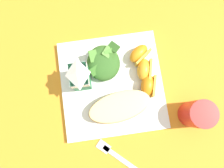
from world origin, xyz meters
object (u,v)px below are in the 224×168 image
object	(u,v)px
cheesy_pizza_bread	(119,107)
orange_wedge_front	(148,86)
milk_carton	(80,76)
drinking_red_cup	(197,114)
green_salad_pile	(103,63)
orange_wedge_middle	(144,70)
metal_fork	(122,160)
orange_wedge_rear	(139,54)
white_plate	(112,85)

from	to	relation	value
cheesy_pizza_bread	orange_wedge_front	xyz separation A→B (m)	(0.04, -0.08, 0.00)
milk_carton	drinking_red_cup	world-z (taller)	milk_carton
cheesy_pizza_bread	green_salad_pile	world-z (taller)	green_salad_pile
drinking_red_cup	orange_wedge_middle	bearing A→B (deg)	39.28
milk_carton	metal_fork	xyz separation A→B (m)	(-0.23, -0.08, -0.07)
cheesy_pizza_bread	orange_wedge_rear	xyz separation A→B (m)	(0.13, -0.07, 0.00)
orange_wedge_rear	drinking_red_cup	xyz separation A→B (m)	(-0.18, -0.12, 0.01)
orange_wedge_middle	green_salad_pile	bearing A→B (deg)	71.88
cheesy_pizza_bread	orange_wedge_rear	world-z (taller)	orange_wedge_rear
cheesy_pizza_bread	drinking_red_cup	xyz separation A→B (m)	(-0.05, -0.19, 0.01)
cheesy_pizza_bread	milk_carton	distance (m)	0.13
white_plate	green_salad_pile	world-z (taller)	green_salad_pile
white_plate	green_salad_pile	bearing A→B (deg)	13.98
white_plate	orange_wedge_rear	xyz separation A→B (m)	(0.07, -0.09, 0.03)
orange_wedge_middle	metal_fork	distance (m)	0.25
milk_carton	cheesy_pizza_bread	bearing A→B (deg)	-134.43
cheesy_pizza_bread	orange_wedge_rear	bearing A→B (deg)	-29.12
orange_wedge_middle	metal_fork	size ratio (longest dim) A/B	0.44
orange_wedge_front	orange_wedge_middle	size ratio (longest dim) A/B	1.01
orange_wedge_middle	orange_wedge_rear	size ratio (longest dim) A/B	0.96
milk_carton	drinking_red_cup	size ratio (longest dim) A/B	1.16
cheesy_pizza_bread	milk_carton	bearing A→B (deg)	45.57
cheesy_pizza_bread	orange_wedge_front	size ratio (longest dim) A/B	2.67
milk_carton	orange_wedge_middle	size ratio (longest dim) A/B	1.65
orange_wedge_middle	cheesy_pizza_bread	bearing A→B (deg)	137.23
white_plate	orange_wedge_front	bearing A→B (deg)	-101.66
cheesy_pizza_bread	metal_fork	distance (m)	0.14
cheesy_pizza_bread	green_salad_pile	size ratio (longest dim) A/B	1.71
drinking_red_cup	cheesy_pizza_bread	bearing A→B (deg)	76.05
white_plate	orange_wedge_rear	world-z (taller)	orange_wedge_rear
white_plate	orange_wedge_front	size ratio (longest dim) A/B	4.16
orange_wedge_middle	metal_fork	bearing A→B (deg)	157.36
white_plate	orange_wedge_middle	size ratio (longest dim) A/B	4.20
orange_wedge_front	white_plate	bearing A→B (deg)	78.34
cheesy_pizza_bread	drinking_red_cup	world-z (taller)	drinking_red_cup
cheesy_pizza_bread	orange_wedge_middle	distance (m)	0.12
milk_carton	orange_wedge_middle	xyz separation A→B (m)	(0.00, -0.17, -0.04)
orange_wedge_front	cheesy_pizza_bread	bearing A→B (deg)	117.62
metal_fork	drinking_red_cup	world-z (taller)	drinking_red_cup
orange_wedge_front	orange_wedge_rear	bearing A→B (deg)	6.32
white_plate	metal_fork	size ratio (longest dim) A/B	1.86
orange_wedge_rear	metal_fork	xyz separation A→B (m)	(-0.27, 0.09, -0.03)
milk_carton	green_salad_pile	bearing A→B (deg)	-59.92
white_plate	cheesy_pizza_bread	distance (m)	0.07
orange_wedge_middle	white_plate	bearing A→B (deg)	104.84
cheesy_pizza_bread	orange_wedge_front	world-z (taller)	orange_wedge_front
orange_wedge_front	drinking_red_cup	bearing A→B (deg)	-130.29
green_salad_pile	orange_wedge_middle	bearing A→B (deg)	-108.12
drinking_red_cup	milk_carton	bearing A→B (deg)	64.43
orange_wedge_middle	orange_wedge_rear	bearing A→B (deg)	8.97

